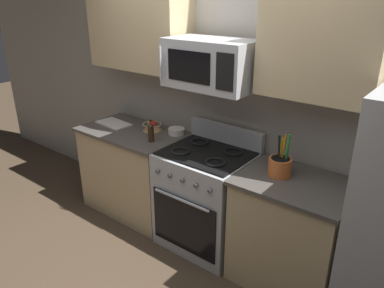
{
  "coord_description": "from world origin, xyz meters",
  "views": [
    {
      "loc": [
        1.71,
        -1.77,
        2.22
      ],
      "look_at": [
        -0.06,
        0.5,
        1.03
      ],
      "focal_mm": 34.77,
      "sensor_mm": 36.0,
      "label": 1
    }
  ],
  "objects": [
    {
      "name": "range_oven",
      "position": [
        -0.0,
        0.63,
        0.47
      ],
      "size": [
        0.76,
        0.7,
        1.09
      ],
      "color": "#B2B5BA",
      "rests_on": "ground"
    },
    {
      "name": "bottle_soy",
      "position": [
        -0.58,
        0.54,
        1.01
      ],
      "size": [
        0.06,
        0.06,
        0.21
      ],
      "color": "#382314",
      "rests_on": "counter_left"
    },
    {
      "name": "fruit_basket",
      "position": [
        -0.79,
        0.77,
        0.96
      ],
      "size": [
        0.2,
        0.2,
        0.1
      ],
      "color": "tan",
      "rests_on": "counter_left"
    },
    {
      "name": "utensil_crock",
      "position": [
        0.67,
        0.65,
        0.99
      ],
      "size": [
        0.18,
        0.18,
        0.34
      ],
      "color": "#D1662D",
      "rests_on": "counter_right"
    },
    {
      "name": "upper_cabinets_left",
      "position": [
        -0.94,
        0.81,
        1.85
      ],
      "size": [
        1.08,
        0.34,
        0.69
      ],
      "color": "tan"
    },
    {
      "name": "microwave",
      "position": [
        -0.0,
        0.66,
        1.68
      ],
      "size": [
        0.73,
        0.44,
        0.38
      ],
      "color": "#B2B5BA"
    },
    {
      "name": "prep_bowl",
      "position": [
        -0.52,
        0.83,
        0.94
      ],
      "size": [
        0.16,
        0.16,
        0.06
      ],
      "color": "white",
      "rests_on": "counter_left"
    },
    {
      "name": "upper_cabinets_right",
      "position": [
        0.82,
        0.81,
        1.85
      ],
      "size": [
        0.83,
        0.34,
        0.69
      ],
      "color": "tan"
    },
    {
      "name": "ground_plane",
      "position": [
        0.0,
        0.0,
        0.0
      ],
      "size": [
        16.0,
        16.0,
        0.0
      ],
      "primitive_type": "plane",
      "color": "#473828"
    },
    {
      "name": "wall_back",
      "position": [
        0.0,
        1.03,
        1.3
      ],
      "size": [
        8.0,
        0.1,
        2.6
      ],
      "primitive_type": "cube",
      "color": "#9E998E",
      "rests_on": "ground"
    },
    {
      "name": "cutting_board",
      "position": [
        -1.23,
        0.64,
        0.92
      ],
      "size": [
        0.39,
        0.25,
        0.02
      ],
      "primitive_type": "cube",
      "rotation": [
        0.0,
        0.0,
        -0.09
      ],
      "color": "silver",
      "rests_on": "counter_left"
    },
    {
      "name": "counter_right",
      "position": [
        0.81,
        0.63,
        0.46
      ],
      "size": [
        0.84,
        0.65,
        0.91
      ],
      "color": "tan",
      "rests_on": "ground"
    },
    {
      "name": "counter_left",
      "position": [
        -0.94,
        0.63,
        0.46
      ],
      "size": [
        1.09,
        0.65,
        0.91
      ],
      "color": "tan",
      "rests_on": "ground"
    }
  ]
}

